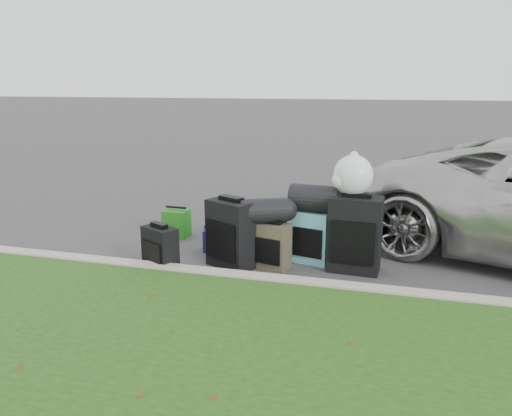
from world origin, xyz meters
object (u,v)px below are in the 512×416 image
(suitcase_large_black_left, at_px, (232,234))
(tote_navy, at_px, (213,240))
(suitcase_olive, at_px, (272,246))
(suitcase_large_black_right, at_px, (355,234))
(suitcase_teal, at_px, (312,237))
(tote_green, at_px, (177,223))
(suitcase_small_black, at_px, (160,249))

(suitcase_large_black_left, bearing_deg, tote_navy, 156.76)
(suitcase_large_black_left, bearing_deg, suitcase_olive, 35.37)
(suitcase_large_black_right, bearing_deg, suitcase_teal, 167.31)
(suitcase_large_black_left, relative_size, tote_green, 2.09)
(tote_navy, bearing_deg, suitcase_large_black_right, -23.03)
(suitcase_large_black_left, xyz_separation_m, suitcase_teal, (0.87, 0.38, -0.08))
(suitcase_large_black_left, distance_m, suitcase_teal, 0.96)
(suitcase_small_black, xyz_separation_m, suitcase_large_black_left, (0.73, 0.36, 0.14))
(suitcase_teal, height_order, suitcase_large_black_right, suitcase_large_black_right)
(suitcase_large_black_left, bearing_deg, suitcase_large_black_right, 36.00)
(tote_green, xyz_separation_m, tote_navy, (0.70, -0.44, -0.05))
(suitcase_small_black, xyz_separation_m, tote_green, (-0.37, 1.26, -0.07))
(tote_green, relative_size, tote_navy, 1.37)
(suitcase_small_black, distance_m, tote_navy, 0.90)
(suitcase_olive, distance_m, suitcase_teal, 0.51)
(suitcase_small_black, bearing_deg, tote_green, 133.37)
(suitcase_teal, bearing_deg, suitcase_olive, -129.35)
(suitcase_small_black, relative_size, tote_navy, 1.87)
(suitcase_olive, xyz_separation_m, suitcase_teal, (0.41, 0.31, 0.05))
(tote_navy, bearing_deg, suitcase_teal, -19.52)
(tote_navy, bearing_deg, suitcase_large_black_left, -65.12)
(suitcase_small_black, bearing_deg, suitcase_olive, 46.73)
(suitcase_small_black, bearing_deg, suitcase_large_black_left, 52.86)
(suitcase_teal, xyz_separation_m, tote_green, (-1.98, 0.52, -0.12))
(suitcase_olive, bearing_deg, tote_navy, 168.85)
(tote_green, bearing_deg, tote_navy, -29.27)
(tote_navy, bearing_deg, suitcase_small_black, -127.63)
(suitcase_large_black_right, height_order, tote_navy, suitcase_large_black_right)
(suitcase_olive, bearing_deg, suitcase_large_black_right, 23.38)
(suitcase_large_black_left, relative_size, suitcase_large_black_right, 0.91)
(suitcase_small_black, xyz_separation_m, suitcase_large_black_right, (2.11, 0.59, 0.17))
(suitcase_large_black_right, bearing_deg, suitcase_olive, -166.66)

